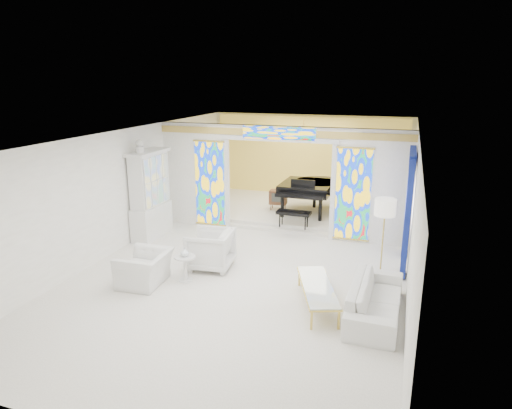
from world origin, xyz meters
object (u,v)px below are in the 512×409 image
(armchair_right, at_px, (210,249))
(coffee_table, at_px, (317,287))
(sofa, at_px, (375,299))
(tv_console, at_px, (278,197))
(china_cabinet, at_px, (150,195))
(grand_piano, at_px, (312,187))
(armchair_left, at_px, (145,268))

(armchair_right, distance_m, coffee_table, 2.87)
(armchair_right, bearing_deg, sofa, 67.92)
(tv_console, bearing_deg, china_cabinet, -136.91)
(coffee_table, xyz_separation_m, grand_piano, (-1.29, 5.64, 0.58))
(china_cabinet, xyz_separation_m, armchair_right, (2.40, -1.47, -0.72))
(coffee_table, relative_size, grand_piano, 0.67)
(armchair_left, distance_m, sofa, 4.73)
(sofa, bearing_deg, armchair_left, 93.13)
(coffee_table, bearing_deg, tv_console, 112.98)
(grand_piano, bearing_deg, tv_console, -173.79)
(china_cabinet, relative_size, armchair_left, 2.53)
(china_cabinet, bearing_deg, sofa, -22.37)
(armchair_left, bearing_deg, sofa, 88.00)
(armchair_left, bearing_deg, coffee_table, 89.32)
(armchair_left, bearing_deg, tv_console, 163.34)
(china_cabinet, height_order, coffee_table, china_cabinet)
(armchair_left, relative_size, coffee_table, 0.55)
(armchair_right, distance_m, sofa, 3.91)
(coffee_table, height_order, grand_piano, grand_piano)
(china_cabinet, height_order, armchair_right, china_cabinet)
(china_cabinet, height_order, tv_console, china_cabinet)
(grand_piano, xyz_separation_m, tv_console, (-1.06, -0.10, -0.37))
(armchair_left, xyz_separation_m, tv_console, (1.30, 5.75, 0.24))
(grand_piano, height_order, tv_console, grand_piano)
(armchair_left, bearing_deg, grand_piano, 154.06)
(china_cabinet, distance_m, grand_piano, 4.94)
(china_cabinet, relative_size, coffee_table, 1.40)
(coffee_table, bearing_deg, armchair_right, 159.18)
(armchair_left, distance_m, armchair_right, 1.57)
(armchair_left, bearing_deg, china_cabinet, -155.93)
(coffee_table, bearing_deg, grand_piano, 102.85)
(armchair_left, relative_size, grand_piano, 0.37)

